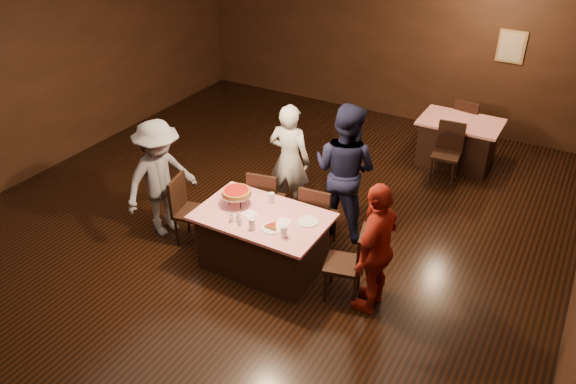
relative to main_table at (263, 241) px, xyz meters
The scene contains 22 objects.
room 1.87m from the main_table, 141.19° to the left, with size 10.00×10.04×3.02m.
main_table is the anchor object (origin of this frame).
back_table 4.22m from the main_table, 71.48° to the left, with size 1.30×0.90×0.77m, color #B4130C.
chair_far_left 0.85m from the main_table, 118.07° to the left, with size 0.42×0.42×0.95m, color black.
chair_far_right 0.85m from the main_table, 61.93° to the left, with size 0.42×0.42×0.95m, color black.
chair_end_left 1.10m from the main_table, behind, with size 0.42×0.42×0.95m, color black.
chair_end_right 1.10m from the main_table, ahead, with size 0.42×0.42×0.95m, color black.
chair_back_near 3.57m from the main_table, 67.91° to the left, with size 0.42×0.42×0.95m, color black.
chair_back_far 4.80m from the main_table, 73.76° to the left, with size 0.42×0.42×0.95m, color black.
diner_white_jacket 1.43m from the main_table, 105.65° to the left, with size 0.61×0.40×1.66m, color silver.
diner_navy_hoodie 1.46m from the main_table, 67.56° to the left, with size 0.91×0.71×1.88m, color black.
diner_grey_knit 1.65m from the main_table, behind, with size 1.07×0.62×1.66m, color slate.
diner_red_shirt 1.53m from the main_table, ahead, with size 0.95×0.40×1.62m, color #A22417.
pizza_stand 0.70m from the main_table, behind, with size 0.38×0.38×0.22m.
plate_with_slice 0.51m from the main_table, 35.75° to the right, with size 0.25×0.25×0.06m.
plate_empty 0.69m from the main_table, 15.26° to the left, with size 0.25×0.25×0.01m, color white.
glass_front_left 0.55m from the main_table, 80.54° to the right, with size 0.08×0.08×0.14m, color silver.
glass_front_right 0.69m from the main_table, 29.05° to the right, with size 0.08×0.08×0.14m, color silver.
glass_back 0.55m from the main_table, 99.46° to the left, with size 0.08×0.08×0.14m, color silver.
condiments 0.55m from the main_table, 122.43° to the right, with size 0.17×0.10×0.09m.
napkin_center 0.49m from the main_table, ahead, with size 0.16×0.16×0.01m, color white.
napkin_left 0.42m from the main_table, 161.57° to the right, with size 0.16×0.16×0.01m, color white.
Camera 1 is at (3.60, -5.16, 4.52)m, focal length 35.00 mm.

